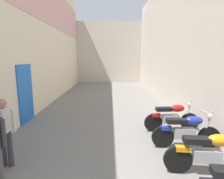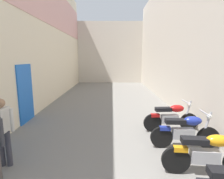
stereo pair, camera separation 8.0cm
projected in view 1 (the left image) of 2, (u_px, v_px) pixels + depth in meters
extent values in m
plane|color=slate|center=(107.00, 124.00, 6.75)|extent=(34.95, 34.95, 0.00)
cube|color=beige|center=(33.00, 29.00, 8.04)|extent=(0.40, 18.95, 7.44)
cube|color=blue|center=(26.00, 94.00, 6.85)|extent=(0.06, 1.10, 2.20)
cube|color=beige|center=(181.00, 35.00, 8.15)|extent=(0.40, 18.95, 6.93)
cube|color=beige|center=(109.00, 53.00, 18.53)|extent=(9.24, 2.00, 5.87)
cylinder|color=black|center=(178.00, 160.00, 3.84)|extent=(0.61, 0.14, 0.60)
cube|color=#9E9EA3|center=(206.00, 156.00, 3.77)|extent=(0.58, 0.26, 0.28)
ellipsoid|color=orange|center=(220.00, 140.00, 3.69)|extent=(0.50, 0.31, 0.24)
cube|color=black|center=(196.00, 140.00, 3.73)|extent=(0.54, 0.27, 0.12)
cube|color=orange|center=(182.00, 149.00, 3.79)|extent=(0.29, 0.17, 0.10)
cylinder|color=black|center=(209.00, 137.00, 4.92)|extent=(0.60, 0.10, 0.60)
cylinder|color=black|center=(163.00, 137.00, 4.94)|extent=(0.60, 0.10, 0.60)
cube|color=#9E9EA3|center=(184.00, 133.00, 4.91)|extent=(0.57, 0.22, 0.28)
ellipsoid|color=navy|center=(194.00, 121.00, 4.84)|extent=(0.49, 0.27, 0.24)
cube|color=black|center=(176.00, 121.00, 4.86)|extent=(0.53, 0.24, 0.12)
cylinder|color=#9E9EA3|center=(207.00, 125.00, 4.86)|extent=(0.25, 0.07, 0.77)
cylinder|color=#9E9EA3|center=(206.00, 113.00, 4.80)|extent=(0.05, 0.58, 0.04)
sphere|color=silver|center=(210.00, 116.00, 4.81)|extent=(0.14, 0.14, 0.14)
cube|color=navy|center=(166.00, 128.00, 4.90)|extent=(0.28, 0.15, 0.10)
cylinder|color=black|center=(189.00, 122.00, 6.14)|extent=(0.60, 0.12, 0.60)
cylinder|color=black|center=(153.00, 123.00, 6.04)|extent=(0.60, 0.12, 0.60)
cube|color=#9E9EA3|center=(170.00, 119.00, 6.06)|extent=(0.57, 0.24, 0.28)
ellipsoid|color=#AD1414|center=(177.00, 108.00, 6.02)|extent=(0.50, 0.29, 0.24)
cube|color=black|center=(164.00, 109.00, 5.98)|extent=(0.53, 0.26, 0.12)
cylinder|color=#9E9EA3|center=(188.00, 112.00, 6.07)|extent=(0.25, 0.08, 0.77)
cylinder|color=#9E9EA3|center=(187.00, 102.00, 6.00)|extent=(0.08, 0.58, 0.04)
sphere|color=silver|center=(190.00, 105.00, 6.03)|extent=(0.14, 0.14, 0.14)
cube|color=#AD1414|center=(156.00, 115.00, 6.00)|extent=(0.29, 0.16, 0.10)
cylinder|color=#564C47|center=(0.00, 167.00, 3.40)|extent=(0.12, 0.12, 0.82)
cylinder|color=#333338|center=(4.00, 133.00, 3.28)|extent=(0.08, 0.08, 0.52)
cylinder|color=#383842|center=(3.00, 149.00, 4.07)|extent=(0.12, 0.12, 0.82)
cylinder|color=#383842|center=(10.00, 149.00, 4.07)|extent=(0.12, 0.12, 0.82)
cube|color=beige|center=(3.00, 120.00, 3.95)|extent=(0.20, 0.34, 0.54)
sphere|color=#997051|center=(1.00, 103.00, 3.88)|extent=(0.20, 0.20, 0.20)
cylinder|color=beige|center=(13.00, 120.00, 3.95)|extent=(0.08, 0.08, 0.52)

